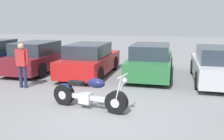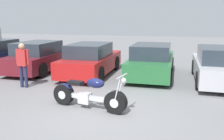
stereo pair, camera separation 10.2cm
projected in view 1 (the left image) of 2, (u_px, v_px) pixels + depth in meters
ground_plane at (103, 113)px, 6.68m from camera, size 60.00×60.00×0.00m
motorcycle at (88, 95)px, 6.95m from camera, size 2.29×0.87×1.06m
parked_car_maroon at (39, 57)px, 11.91m from camera, size 1.81×4.29×1.42m
parked_car_red at (90, 60)px, 11.09m from camera, size 1.81×4.29×1.42m
parked_car_green at (151, 61)px, 10.83m from camera, size 1.81×4.29×1.42m
parked_car_silver at (218, 66)px, 9.80m from camera, size 1.81×4.29×1.42m
person_standing at (22, 62)px, 8.96m from camera, size 0.52×0.22×1.62m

